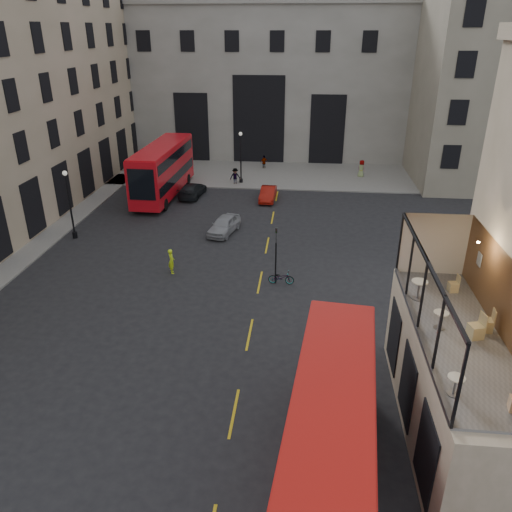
# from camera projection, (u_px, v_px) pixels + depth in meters

# --- Properties ---
(ground) EXTENTS (140.00, 140.00, 0.00)m
(ground) POSITION_uv_depth(u_px,v_px,m) (281.00, 416.00, 21.03)
(ground) COLOR black
(ground) RESTS_ON ground
(host_frontage) EXTENTS (3.00, 11.00, 4.50)m
(host_frontage) POSITION_uv_depth(u_px,v_px,m) (448.00, 384.00, 19.50)
(host_frontage) COLOR #C3AD92
(host_frontage) RESTS_ON ground
(cafe_floor) EXTENTS (3.00, 10.00, 0.10)m
(cafe_floor) POSITION_uv_depth(u_px,v_px,m) (458.00, 334.00, 18.54)
(cafe_floor) COLOR slate
(cafe_floor) RESTS_ON host_frontage
(gateway) EXTENTS (35.00, 10.60, 18.00)m
(gateway) POSITION_uv_depth(u_px,v_px,m) (263.00, 77.00, 60.92)
(gateway) COLOR #A19D96
(gateway) RESTS_ON ground
(building_right) EXTENTS (16.60, 18.60, 20.00)m
(building_right) POSITION_uv_depth(u_px,v_px,m) (499.00, 76.00, 51.01)
(building_right) COLOR gray
(building_right) RESTS_ON ground
(pavement_far) EXTENTS (40.00, 12.00, 0.12)m
(pavement_far) POSITION_uv_depth(u_px,v_px,m) (246.00, 173.00, 55.89)
(pavement_far) COLOR slate
(pavement_far) RESTS_ON ground
(traffic_light_near) EXTENTS (0.16, 0.20, 3.80)m
(traffic_light_near) POSITION_uv_depth(u_px,v_px,m) (276.00, 248.00, 30.95)
(traffic_light_near) COLOR black
(traffic_light_near) RESTS_ON ground
(traffic_light_far) EXTENTS (0.16, 0.20, 3.80)m
(traffic_light_far) POSITION_uv_depth(u_px,v_px,m) (137.00, 174.00, 46.66)
(traffic_light_far) COLOR black
(traffic_light_far) RESTS_ON ground
(street_lamp_a) EXTENTS (0.36, 0.36, 5.33)m
(street_lamp_a) POSITION_uv_depth(u_px,v_px,m) (71.00, 209.00, 37.82)
(street_lamp_a) COLOR black
(street_lamp_a) RESTS_ON ground
(street_lamp_b) EXTENTS (0.36, 0.36, 5.33)m
(street_lamp_b) POSITION_uv_depth(u_px,v_px,m) (241.00, 161.00, 51.29)
(street_lamp_b) COLOR black
(street_lamp_b) RESTS_ON ground
(bus_near) EXTENTS (3.79, 11.65, 4.56)m
(bus_near) POSITION_uv_depth(u_px,v_px,m) (330.00, 440.00, 16.43)
(bus_near) COLOR #A30F0B
(bus_near) RESTS_ON ground
(bus_far) EXTENTS (3.13, 12.32, 4.89)m
(bus_far) POSITION_uv_depth(u_px,v_px,m) (163.00, 168.00, 47.39)
(bus_far) COLOR red
(bus_far) RESTS_ON ground
(car_a) EXTENTS (2.54, 4.31, 1.38)m
(car_a) POSITION_uv_depth(u_px,v_px,m) (224.00, 225.00, 39.43)
(car_a) COLOR #94969B
(car_a) RESTS_ON ground
(car_b) EXTENTS (1.51, 3.91, 1.27)m
(car_b) POSITION_uv_depth(u_px,v_px,m) (268.00, 194.00, 46.93)
(car_b) COLOR #951109
(car_b) RESTS_ON ground
(car_c) EXTENTS (2.26, 4.69, 1.32)m
(car_c) POSITION_uv_depth(u_px,v_px,m) (192.00, 190.00, 47.98)
(car_c) COLOR black
(car_c) RESTS_ON ground
(bicycle) EXTENTS (1.65, 0.61, 0.86)m
(bicycle) POSITION_uv_depth(u_px,v_px,m) (281.00, 278.00, 31.73)
(bicycle) COLOR gray
(bicycle) RESTS_ON ground
(cyclist) EXTENTS (0.63, 0.73, 1.71)m
(cyclist) POSITION_uv_depth(u_px,v_px,m) (171.00, 261.00, 32.96)
(cyclist) COLOR #D4FC1A
(cyclist) RESTS_ON ground
(pedestrian_a) EXTENTS (0.98, 0.82, 1.82)m
(pedestrian_a) POSITION_uv_depth(u_px,v_px,m) (154.00, 192.00, 46.58)
(pedestrian_a) COLOR gray
(pedestrian_a) RESTS_ON ground
(pedestrian_b) EXTENTS (1.29, 1.00, 1.75)m
(pedestrian_b) POSITION_uv_depth(u_px,v_px,m) (235.00, 177.00, 51.45)
(pedestrian_b) COLOR gray
(pedestrian_b) RESTS_ON ground
(pedestrian_c) EXTENTS (0.97, 0.84, 1.57)m
(pedestrian_c) POSITION_uv_depth(u_px,v_px,m) (264.00, 162.00, 57.22)
(pedestrian_c) COLOR gray
(pedestrian_c) RESTS_ON ground
(pedestrian_d) EXTENTS (1.10, 1.06, 1.90)m
(pedestrian_d) POSITION_uv_depth(u_px,v_px,m) (361.00, 169.00, 53.97)
(pedestrian_d) COLOR gray
(pedestrian_d) RESTS_ON ground
(pedestrian_e) EXTENTS (0.65, 0.82, 1.96)m
(pedestrian_e) POSITION_uv_depth(u_px,v_px,m) (131.00, 200.00, 44.27)
(pedestrian_e) COLOR gray
(pedestrian_e) RESTS_ON ground
(cafe_table_near) EXTENTS (0.53, 0.53, 0.66)m
(cafe_table_near) POSITION_uv_depth(u_px,v_px,m) (456.00, 383.00, 15.25)
(cafe_table_near) COLOR white
(cafe_table_near) RESTS_ON cafe_floor
(cafe_table_mid) EXTENTS (0.55, 0.55, 0.69)m
(cafe_table_mid) POSITION_uv_depth(u_px,v_px,m) (440.00, 318.00, 18.63)
(cafe_table_mid) COLOR silver
(cafe_table_mid) RESTS_ON cafe_floor
(cafe_table_far) EXTENTS (0.67, 0.67, 0.83)m
(cafe_table_far) POSITION_uv_depth(u_px,v_px,m) (419.00, 287.00, 20.62)
(cafe_table_far) COLOR silver
(cafe_table_far) RESTS_ON cafe_floor
(cafe_chair_b) EXTENTS (0.50, 0.50, 0.91)m
(cafe_chair_b) POSITION_uv_depth(u_px,v_px,m) (487.00, 324.00, 18.55)
(cafe_chair_b) COLOR tan
(cafe_chair_b) RESTS_ON cafe_floor
(cafe_chair_c) EXTENTS (0.59, 0.59, 0.97)m
(cafe_chair_c) POSITION_uv_depth(u_px,v_px,m) (476.00, 330.00, 18.15)
(cafe_chair_c) COLOR tan
(cafe_chair_c) RESTS_ON cafe_floor
(cafe_chair_d) EXTENTS (0.42, 0.42, 0.77)m
(cafe_chair_d) POSITION_uv_depth(u_px,v_px,m) (453.00, 286.00, 21.35)
(cafe_chair_d) COLOR tan
(cafe_chair_d) RESTS_ON cafe_floor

